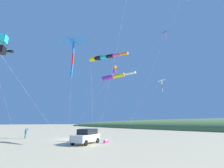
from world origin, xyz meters
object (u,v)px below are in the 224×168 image
object	(u,v)px
person_child_green_jacket	(78,134)
kite_windsock_blue_topmost	(113,77)
cooler_box	(106,141)
kite_delta_yellow_midlevel	(165,32)
kite_box_magenta_far_left	(1,44)
kite_box_red_high_left	(115,69)
kite_delta_white_trailing	(73,41)
parked_car	(86,136)
person_adult_flyer	(26,133)
kite_windsock_rainbow_low_near	(102,57)
kite_delta_black_fish_shape	(161,81)
person_child_grey_jacket	(78,134)
person_bystander_far	(87,132)

from	to	relation	value
person_child_green_jacket	kite_windsock_blue_topmost	xyz separation A→B (m)	(3.61, -3.88, 8.63)
cooler_box	kite_windsock_blue_topmost	distance (m)	9.55
kite_delta_yellow_midlevel	kite_box_magenta_far_left	xyz separation A→B (m)	(-25.23, 0.45, -11.05)
kite_windsock_blue_topmost	kite_box_red_high_left	distance (m)	7.23
kite_delta_white_trailing	kite_windsock_blue_topmost	bearing A→B (deg)	37.71
parked_car	person_adult_flyer	xyz separation A→B (m)	(-4.92, 12.76, -0.00)
kite_delta_white_trailing	kite_windsock_blue_topmost	distance (m)	12.81
cooler_box	kite_windsock_rainbow_low_near	distance (m)	11.33
person_child_green_jacket	kite_delta_black_fish_shape	xyz separation A→B (m)	(9.87, -8.19, 8.10)
parked_car	kite_windsock_blue_topmost	distance (m)	9.59
person_child_green_jacket	kite_delta_white_trailing	world-z (taller)	kite_delta_white_trailing
kite_windsock_rainbow_low_near	cooler_box	bearing A→B (deg)	50.15
cooler_box	person_child_grey_jacket	bearing A→B (deg)	88.84
kite_delta_black_fish_shape	kite_delta_white_trailing	bearing A→B (deg)	-167.96
person_child_green_jacket	kite_delta_black_fish_shape	bearing A→B (deg)	-39.71
person_child_green_jacket	kite_delta_yellow_midlevel	size ratio (longest dim) A/B	0.09
parked_car	kite_delta_white_trailing	bearing A→B (deg)	-125.82
person_child_green_jacket	kite_windsock_rainbow_low_near	bearing A→B (deg)	-103.65
kite_delta_black_fish_shape	kite_windsock_blue_topmost	xyz separation A→B (m)	(-6.26, 4.32, 0.53)
kite_delta_white_trailing	kite_box_red_high_left	distance (m)	19.53
kite_windsock_rainbow_low_near	kite_windsock_blue_topmost	world-z (taller)	kite_windsock_blue_topmost
kite_delta_white_trailing	kite_windsock_blue_topmost	world-z (taller)	kite_windsock_blue_topmost
cooler_box	kite_delta_yellow_midlevel	size ratio (longest dim) A/B	0.03
person_adult_flyer	cooler_box	bearing A→B (deg)	-61.51
cooler_box	kite_windsock_blue_topmost	size ratio (longest dim) A/B	0.03
person_adult_flyer	person_child_grey_jacket	bearing A→B (deg)	-30.94
kite_windsock_blue_topmost	parked_car	bearing A→B (deg)	171.83
person_bystander_far	kite_box_red_high_left	distance (m)	13.82
person_child_grey_jacket	kite_box_red_high_left	xyz separation A→B (m)	(5.51, -4.01, 12.49)
parked_car	kite_box_red_high_left	distance (m)	15.27
person_child_green_jacket	person_bystander_far	distance (m)	8.25
kite_windsock_blue_topmost	kite_box_red_high_left	size ratio (longest dim) A/B	1.32
parked_car	person_child_green_jacket	size ratio (longest dim) A/B	2.53
person_adult_flyer	person_child_green_jacket	distance (m)	10.88
person_bystander_far	kite_windsock_rainbow_low_near	world-z (taller)	kite_windsock_rainbow_low_near
kite_delta_black_fish_shape	kite_delta_white_trailing	size ratio (longest dim) A/B	0.84
kite_windsock_rainbow_low_near	kite_box_magenta_far_left	bearing A→B (deg)	160.62
kite_box_red_high_left	person_bystander_far	bearing A→B (deg)	115.90
person_child_green_jacket	kite_windsock_rainbow_low_near	size ratio (longest dim) A/B	0.19
kite_windsock_rainbow_low_near	person_bystander_far	bearing A→B (deg)	65.41
person_adult_flyer	kite_windsock_rainbow_low_near	world-z (taller)	kite_windsock_rainbow_low_near
kite_delta_yellow_midlevel	person_bystander_far	bearing A→B (deg)	124.95
person_bystander_far	kite_windsock_rainbow_low_near	bearing A→B (deg)	-114.59
parked_car	kite_delta_yellow_midlevel	distance (m)	24.61
person_bystander_far	person_adult_flyer	bearing A→B (deg)	164.26
kite_delta_yellow_midlevel	person_adult_flyer	bearing A→B (deg)	140.41
person_bystander_far	kite_delta_black_fish_shape	distance (m)	17.59
kite_windsock_rainbow_low_near	kite_windsock_blue_topmost	bearing A→B (deg)	43.25
person_child_grey_jacket	kite_delta_white_trailing	distance (m)	20.39
person_adult_flyer	kite_delta_white_trailing	world-z (taller)	kite_delta_white_trailing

